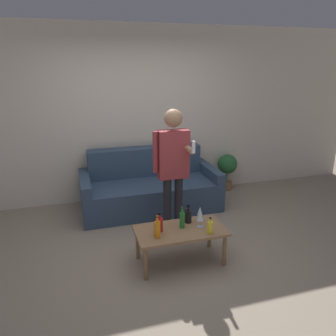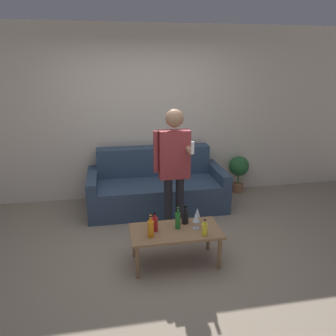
{
  "view_description": "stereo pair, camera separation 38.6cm",
  "coord_description": "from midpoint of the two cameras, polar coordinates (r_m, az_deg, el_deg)",
  "views": [
    {
      "loc": [
        -0.96,
        -3.13,
        2.14
      ],
      "look_at": [
        0.08,
        0.4,
        0.95
      ],
      "focal_mm": 35.0,
      "sensor_mm": 36.0,
      "label": 1
    },
    {
      "loc": [
        -0.59,
        -3.22,
        2.14
      ],
      "look_at": [
        0.08,
        0.4,
        0.95
      ],
      "focal_mm": 35.0,
      "sensor_mm": 36.0,
      "label": 2
    }
  ],
  "objects": [
    {
      "name": "ground_plane",
      "position": [
        3.9,
        2.85,
        -15.34
      ],
      "size": [
        16.0,
        16.0,
        0.0
      ],
      "primitive_type": "plane",
      "color": "gray"
    },
    {
      "name": "wall_back",
      "position": [
        5.25,
        -1.85,
        9.25
      ],
      "size": [
        8.0,
        0.06,
        2.7
      ],
      "color": "beige",
      "rests_on": "ground_plane"
    },
    {
      "name": "bottle_yellow",
      "position": [
        3.61,
        4.82,
        -9.09
      ],
      "size": [
        0.06,
        0.06,
        0.25
      ],
      "color": "#23752D",
      "rests_on": "coffee_table"
    },
    {
      "name": "coffee_table",
      "position": [
        3.64,
        4.43,
        -11.45
      ],
      "size": [
        0.98,
        0.5,
        0.41
      ],
      "color": "#8E6B47",
      "rests_on": "ground_plane"
    },
    {
      "name": "person_standing_front",
      "position": [
        3.97,
        3.81,
        0.83
      ],
      "size": [
        0.44,
        0.41,
        1.63
      ],
      "color": "#232328",
      "rests_on": "ground_plane"
    },
    {
      "name": "couch",
      "position": [
        5.05,
        0.14,
        -3.32
      ],
      "size": [
        2.05,
        0.95,
        0.88
      ],
      "color": "#334760",
      "rests_on": "ground_plane"
    },
    {
      "name": "potted_plant",
      "position": [
        5.73,
        14.14,
        -0.18
      ],
      "size": [
        0.34,
        0.34,
        0.63
      ],
      "color": "#936042",
      "rests_on": "ground_plane"
    },
    {
      "name": "bottle_green",
      "position": [
        3.56,
        0.76,
        -9.75
      ],
      "size": [
        0.08,
        0.08,
        0.21
      ],
      "color": "#B21E1E",
      "rests_on": "coffee_table"
    },
    {
      "name": "wine_glass_far",
      "position": [
        3.62,
        8.01,
        -8.66
      ],
      "size": [
        0.08,
        0.08,
        0.18
      ],
      "color": "silver",
      "rests_on": "coffee_table"
    },
    {
      "name": "bottle_dark",
      "position": [
        3.52,
        9.57,
        -10.51
      ],
      "size": [
        0.06,
        0.06,
        0.18
      ],
      "color": "yellow",
      "rests_on": "coffee_table"
    },
    {
      "name": "bottle_red",
      "position": [
        3.44,
        0.23,
        -10.53
      ],
      "size": [
        0.07,
        0.07,
        0.24
      ],
      "color": "orange",
      "rests_on": "coffee_table"
    },
    {
      "name": "wine_glass_near",
      "position": [
        3.75,
        8.1,
        -7.78
      ],
      "size": [
        0.06,
        0.06,
        0.18
      ],
      "color": "silver",
      "rests_on": "coffee_table"
    },
    {
      "name": "bottle_orange",
      "position": [
        3.73,
        5.99,
        -8.49
      ],
      "size": [
        0.08,
        0.08,
        0.2
      ],
      "color": "black",
      "rests_on": "coffee_table"
    }
  ]
}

